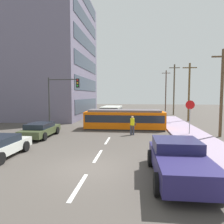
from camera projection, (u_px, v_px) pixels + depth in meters
The scene contains 19 objects.
ground_plane at pixel (113, 131), 19.67m from camera, with size 120.00×120.00×0.00m, color #49433D.
sidewalk_curb_right at pixel (200, 142), 14.93m from camera, with size 3.20×36.00×0.14m, color #96829B.
lane_stripe_0 at pixel (79, 187), 7.79m from camera, with size 0.16×2.40×0.01m, color silver.
lane_stripe_1 at pixel (98, 156), 11.75m from camera, with size 0.16×2.40×0.01m, color silver.
lane_stripe_2 at pixel (108, 141), 15.71m from camera, with size 0.16×2.40×0.01m, color silver.
lane_stripe_3 at pixel (120, 121), 27.17m from camera, with size 0.16×2.40×0.01m, color silver.
lane_stripe_4 at pixel (122, 117), 33.11m from camera, with size 0.16×2.40×0.01m, color silver.
corner_building at pixel (38, 57), 32.95m from camera, with size 16.09×16.00×19.20m.
streetcar_tram at pixel (125, 119), 21.03m from camera, with size 8.05×2.64×2.00m.
city_bus at pixel (112, 112), 28.91m from camera, with size 2.65×5.60×1.89m.
pedestrian_crossing at pixel (132, 124), 17.91m from camera, with size 0.51×0.36×1.67m.
pickup_truck_parked at pixel (179, 160), 8.48m from camera, with size 2.32×5.02×1.55m.
parked_sedan_mid at pixel (41, 130), 17.06m from camera, with size 2.07×4.53×1.19m.
stop_sign at pixel (190, 110), 17.65m from camera, with size 0.76×0.07×2.88m.
traffic_light_mast at pixel (61, 94), 19.49m from camera, with size 3.06×0.33×5.14m.
utility_pole_near at pixel (222, 91), 16.90m from camera, with size 1.80×0.24×7.19m.
utility_pole_mid at pixel (189, 91), 27.12m from camera, with size 1.80×0.24×7.65m.
utility_pole_far at pixel (174, 89), 36.03m from camera, with size 1.80×0.24×8.82m.
utility_pole_distant at pixel (166, 90), 45.05m from camera, with size 1.80×0.24×8.86m.
Camera 1 is at (2.13, -9.34, 3.47)m, focal length 33.02 mm.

